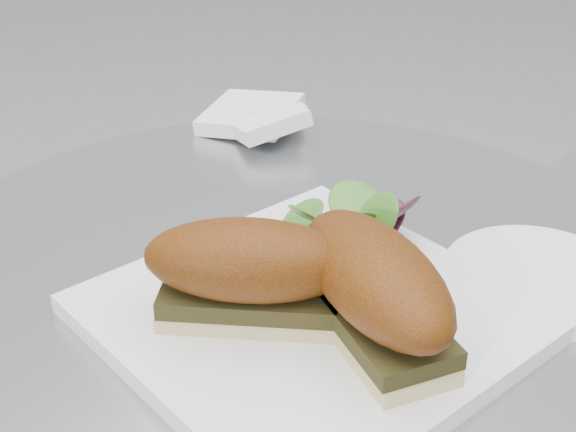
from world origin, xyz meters
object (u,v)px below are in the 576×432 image
(plate, at_px, (312,315))
(sandwich_right, at_px, (374,286))
(saucer, at_px, (538,278))
(sandwich_left, at_px, (249,270))

(plate, bearing_deg, sandwich_right, -3.36)
(sandwich_right, xyz_separation_m, saucer, (0.07, 0.16, -0.05))
(plate, relative_size, saucer, 1.87)
(plate, distance_m, saucer, 0.20)
(saucer, bearing_deg, sandwich_right, -113.63)
(plate, xyz_separation_m, sandwich_right, (0.05, -0.00, 0.05))
(sandwich_right, distance_m, saucer, 0.18)
(saucer, bearing_deg, plate, -128.73)
(plate, bearing_deg, saucer, 51.27)
(plate, height_order, sandwich_left, sandwich_left)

